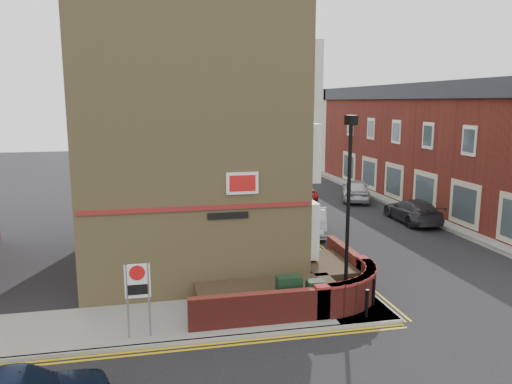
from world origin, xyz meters
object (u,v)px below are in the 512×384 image
object	(u,v)px
lamppost	(348,213)
utility_cabinet_large	(289,294)
zone_sign	(138,287)
silver_car_near	(313,221)

from	to	relation	value
lamppost	utility_cabinet_large	size ratio (longest dim) A/B	5.25
utility_cabinet_large	zone_sign	size ratio (longest dim) A/B	0.55
lamppost	silver_car_near	size ratio (longest dim) A/B	1.60
lamppost	silver_car_near	distance (m)	10.22
lamppost	silver_car_near	xyz separation A→B (m)	(2.12, 9.63, -2.70)
utility_cabinet_large	zone_sign	bearing A→B (deg)	-170.31
zone_sign	lamppost	bearing A→B (deg)	6.07
utility_cabinet_large	silver_car_near	xyz separation A→B (m)	(4.02, 9.53, -0.07)
utility_cabinet_large	zone_sign	world-z (taller)	zone_sign
utility_cabinet_large	zone_sign	distance (m)	4.86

